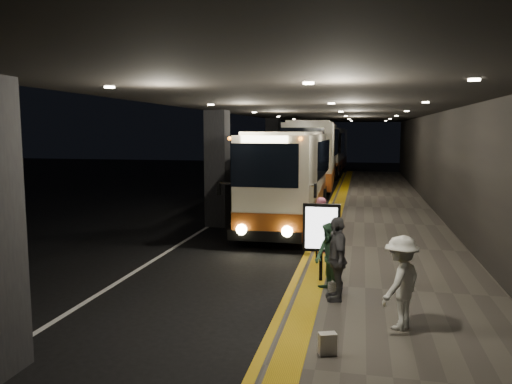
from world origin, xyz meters
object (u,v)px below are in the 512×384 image
(passenger_waiting_white, at_px, (401,282))
(passenger_waiting_grey, at_px, (337,258))
(passenger_boarding, at_px, (322,225))
(stanchion_post, at_px, (317,245))
(coach_second, at_px, (314,157))
(info_sign, at_px, (321,229))
(coach_main, at_px, (291,180))
(bag_polka, at_px, (334,290))
(passenger_waiting_green, at_px, (329,258))
(bag_plain, at_px, (327,344))
(coach_third, at_px, (328,153))

(passenger_waiting_white, distance_m, passenger_waiting_grey, 1.74)
(passenger_boarding, distance_m, stanchion_post, 1.27)
(coach_second, relative_size, info_sign, 7.19)
(passenger_boarding, distance_m, info_sign, 2.82)
(coach_main, bearing_deg, info_sign, -78.77)
(passenger_waiting_white, height_order, info_sign, info_sign)
(coach_main, bearing_deg, passenger_boarding, -74.70)
(coach_main, relative_size, bag_polka, 36.27)
(passenger_waiting_green, bearing_deg, bag_plain, -31.10)
(bag_plain, bearing_deg, passenger_waiting_white, 48.29)
(info_sign, bearing_deg, coach_second, 94.56)
(info_sign, bearing_deg, coach_main, 101.35)
(coach_second, distance_m, passenger_waiting_white, 24.02)
(coach_main, relative_size, bag_plain, 33.03)
(stanchion_post, bearing_deg, coach_third, 93.33)
(coach_third, relative_size, passenger_waiting_white, 7.23)
(coach_third, xyz_separation_m, stanchion_post, (1.75, -30.08, -1.16))
(coach_second, distance_m, stanchion_post, 19.77)
(coach_second, bearing_deg, passenger_waiting_green, -85.52)
(coach_main, height_order, coach_third, coach_third)
(passenger_waiting_white, bearing_deg, passenger_waiting_grey, -106.87)
(coach_third, distance_m, bag_plain, 35.58)
(coach_second, height_order, passenger_waiting_green, coach_second)
(coach_third, distance_m, stanchion_post, 30.16)
(passenger_waiting_grey, bearing_deg, bag_polka, -169.84)
(coach_main, distance_m, stanchion_post, 7.17)
(coach_main, xyz_separation_m, stanchion_post, (1.68, -6.89, -1.03))
(passenger_boarding, distance_m, passenger_waiting_grey, 4.06)
(coach_main, xyz_separation_m, info_sign, (1.92, -8.44, -0.30))
(passenger_boarding, xyz_separation_m, bag_plain, (0.62, -6.62, -0.63))
(stanchion_post, bearing_deg, info_sign, -81.30)
(passenger_waiting_green, relative_size, stanchion_post, 1.53)
(coach_main, xyz_separation_m, coach_third, (-0.07, 23.19, 0.13))
(coach_second, xyz_separation_m, bag_plain, (2.65, -25.01, -1.63))
(coach_main, height_order, bag_plain, coach_main)
(passenger_boarding, bearing_deg, stanchion_post, 157.30)
(passenger_waiting_grey, bearing_deg, passenger_waiting_white, 31.93)
(coach_main, xyz_separation_m, passenger_waiting_grey, (2.34, -9.68, -0.66))
(coach_main, height_order, bag_polka, coach_main)
(bag_polka, bearing_deg, passenger_waiting_grey, -69.35)
(stanchion_post, bearing_deg, passenger_waiting_white, -65.75)
(coach_second, relative_size, stanchion_post, 13.15)
(coach_second, bearing_deg, coach_main, -90.54)
(coach_second, xyz_separation_m, passenger_boarding, (2.03, -18.39, -1.01))
(coach_second, xyz_separation_m, passenger_waiting_white, (3.82, -23.69, -0.98))
(passenger_waiting_white, relative_size, info_sign, 0.92)
(passenger_waiting_grey, xyz_separation_m, info_sign, (-0.42, 1.24, 0.35))
(passenger_waiting_green, distance_m, bag_polka, 0.67)
(coach_second, height_order, passenger_boarding, coach_second)
(coach_second, height_order, coach_third, coach_second)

